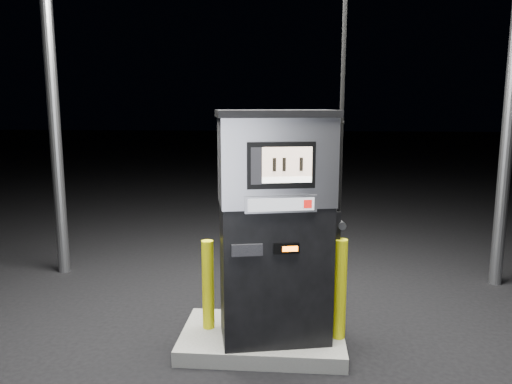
{
  "coord_description": "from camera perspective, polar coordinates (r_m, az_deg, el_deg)",
  "views": [
    {
      "loc": [
        0.31,
        -4.63,
        2.38
      ],
      "look_at": [
        -0.07,
        0.0,
        1.56
      ],
      "focal_mm": 35.0,
      "sensor_mm": 36.0,
      "label": 1
    }
  ],
  "objects": [
    {
      "name": "ground",
      "position": [
        5.22,
        0.75,
        -17.1
      ],
      "size": [
        80.0,
        80.0,
        0.0
      ],
      "primitive_type": "plane",
      "color": "black",
      "rests_on": "ground"
    },
    {
      "name": "pump_island",
      "position": [
        5.18,
        0.76,
        -16.36
      ],
      "size": [
        1.6,
        1.0,
        0.15
      ],
      "primitive_type": "cube",
      "color": "slate",
      "rests_on": "ground"
    },
    {
      "name": "fuel_dispenser",
      "position": [
        4.67,
        2.24,
        -3.76
      ],
      "size": [
        1.25,
        0.85,
        4.51
      ],
      "rotation": [
        0.0,
        0.0,
        0.21
      ],
      "color": "black",
      "rests_on": "pump_island"
    },
    {
      "name": "bollard_left",
      "position": [
        5.08,
        -5.5,
        -10.5
      ],
      "size": [
        0.12,
        0.12,
        0.91
      ],
      "primitive_type": "cylinder",
      "rotation": [
        0.0,
        0.0,
        0.03
      ],
      "color": "#EBEA0D",
      "rests_on": "pump_island"
    },
    {
      "name": "bollard_right",
      "position": [
        4.91,
        9.53,
        -10.89
      ],
      "size": [
        0.13,
        0.13,
        0.98
      ],
      "primitive_type": "cylinder",
      "rotation": [
        0.0,
        0.0,
        -0.0
      ],
      "color": "#EBEA0D",
      "rests_on": "pump_island"
    }
  ]
}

